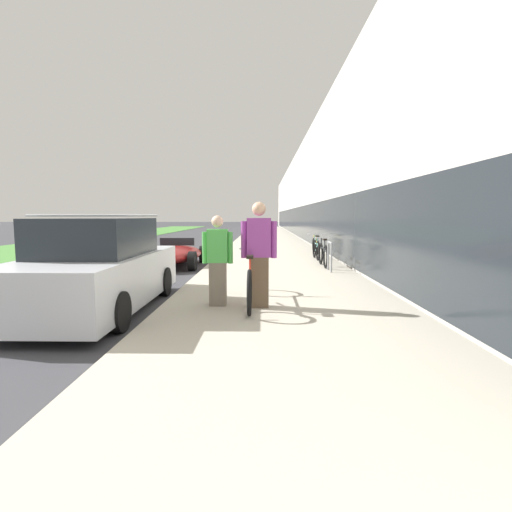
{
  "coord_description": "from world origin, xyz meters",
  "views": [
    {
      "loc": [
        5.27,
        -4.27,
        1.68
      ],
      "look_at": [
        4.97,
        13.72,
        -0.13
      ],
      "focal_mm": 28.0,
      "sensor_mm": 36.0,
      "label": 1
    }
  ],
  "objects_px": {
    "person_rider": "(259,255)",
    "vintage_roadster_curbside": "(174,254)",
    "parked_sedan_curbside": "(98,269)",
    "cruiser_bike_nearest": "(323,254)",
    "cruiser_bike_farthest": "(315,245)",
    "bike_rack_hoop": "(330,253)",
    "cruiser_bike_middle": "(316,249)",
    "tandem_bicycle": "(251,281)",
    "person_bystander": "(218,261)"
  },
  "relations": [
    {
      "from": "tandem_bicycle",
      "to": "cruiser_bike_middle",
      "type": "height_order",
      "value": "tandem_bicycle"
    },
    {
      "from": "parked_sedan_curbside",
      "to": "cruiser_bike_nearest",
      "type": "bearing_deg",
      "value": 48.99
    },
    {
      "from": "vintage_roadster_curbside",
      "to": "cruiser_bike_farthest",
      "type": "bearing_deg",
      "value": 33.09
    },
    {
      "from": "bike_rack_hoop",
      "to": "vintage_roadster_curbside",
      "type": "distance_m",
      "value": 5.23
    },
    {
      "from": "person_rider",
      "to": "cruiser_bike_farthest",
      "type": "bearing_deg",
      "value": 76.99
    },
    {
      "from": "person_rider",
      "to": "vintage_roadster_curbside",
      "type": "relative_size",
      "value": 0.47
    },
    {
      "from": "bike_rack_hoop",
      "to": "cruiser_bike_middle",
      "type": "relative_size",
      "value": 0.51
    },
    {
      "from": "person_rider",
      "to": "vintage_roadster_curbside",
      "type": "bearing_deg",
      "value": 114.22
    },
    {
      "from": "cruiser_bike_middle",
      "to": "parked_sedan_curbside",
      "type": "distance_m",
      "value": 9.02
    },
    {
      "from": "person_bystander",
      "to": "cruiser_bike_farthest",
      "type": "height_order",
      "value": "person_bystander"
    },
    {
      "from": "bike_rack_hoop",
      "to": "person_bystander",
      "type": "bearing_deg",
      "value": -121.42
    },
    {
      "from": "cruiser_bike_nearest",
      "to": "cruiser_bike_farthest",
      "type": "distance_m",
      "value": 4.15
    },
    {
      "from": "tandem_bicycle",
      "to": "person_bystander",
      "type": "relative_size",
      "value": 1.71
    },
    {
      "from": "parked_sedan_curbside",
      "to": "bike_rack_hoop",
      "type": "bearing_deg",
      "value": 42.39
    },
    {
      "from": "bike_rack_hoop",
      "to": "cruiser_bike_middle",
      "type": "distance_m",
      "value": 3.2
    },
    {
      "from": "cruiser_bike_nearest",
      "to": "parked_sedan_curbside",
      "type": "distance_m",
      "value": 7.32
    },
    {
      "from": "person_bystander",
      "to": "parked_sedan_curbside",
      "type": "height_order",
      "value": "parked_sedan_curbside"
    },
    {
      "from": "person_rider",
      "to": "cruiser_bike_farthest",
      "type": "height_order",
      "value": "person_rider"
    },
    {
      "from": "cruiser_bike_farthest",
      "to": "person_rider",
      "type": "bearing_deg",
      "value": -103.01
    },
    {
      "from": "cruiser_bike_farthest",
      "to": "parked_sedan_curbside",
      "type": "distance_m",
      "value": 10.93
    },
    {
      "from": "person_rider",
      "to": "person_bystander",
      "type": "xyz_separation_m",
      "value": [
        -0.72,
        0.11,
        -0.12
      ]
    },
    {
      "from": "parked_sedan_curbside",
      "to": "vintage_roadster_curbside",
      "type": "bearing_deg",
      "value": 90.45
    },
    {
      "from": "bike_rack_hoop",
      "to": "cruiser_bike_nearest",
      "type": "relative_size",
      "value": 0.5
    },
    {
      "from": "person_rider",
      "to": "parked_sedan_curbside",
      "type": "xyz_separation_m",
      "value": [
        -2.84,
        0.13,
        -0.28
      ]
    },
    {
      "from": "person_bystander",
      "to": "bike_rack_hoop",
      "type": "relative_size",
      "value": 1.87
    },
    {
      "from": "cruiser_bike_nearest",
      "to": "cruiser_bike_farthest",
      "type": "height_order",
      "value": "cruiser_bike_nearest"
    },
    {
      "from": "person_bystander",
      "to": "cruiser_bike_middle",
      "type": "height_order",
      "value": "person_bystander"
    },
    {
      "from": "person_rider",
      "to": "cruiser_bike_nearest",
      "type": "relative_size",
      "value": 1.07
    },
    {
      "from": "parked_sedan_curbside",
      "to": "person_bystander",
      "type": "bearing_deg",
      "value": -0.51
    },
    {
      "from": "person_rider",
      "to": "cruiser_bike_middle",
      "type": "height_order",
      "value": "person_rider"
    },
    {
      "from": "person_bystander",
      "to": "vintage_roadster_curbside",
      "type": "bearing_deg",
      "value": 108.96
    },
    {
      "from": "tandem_bicycle",
      "to": "person_bystander",
      "type": "bearing_deg",
      "value": -158.36
    },
    {
      "from": "tandem_bicycle",
      "to": "vintage_roadster_curbside",
      "type": "height_order",
      "value": "tandem_bicycle"
    },
    {
      "from": "bike_rack_hoop",
      "to": "cruiser_bike_nearest",
      "type": "xyz_separation_m",
      "value": [
        -0.02,
        1.12,
        -0.14
      ]
    },
    {
      "from": "tandem_bicycle",
      "to": "cruiser_bike_middle",
      "type": "bearing_deg",
      "value": 73.71
    },
    {
      "from": "bike_rack_hoop",
      "to": "cruiser_bike_nearest",
      "type": "height_order",
      "value": "cruiser_bike_nearest"
    },
    {
      "from": "person_rider",
      "to": "parked_sedan_curbside",
      "type": "bearing_deg",
      "value": 177.37
    },
    {
      "from": "cruiser_bike_farthest",
      "to": "parked_sedan_curbside",
      "type": "xyz_separation_m",
      "value": [
        -5.11,
        -9.66,
        0.28
      ]
    },
    {
      "from": "tandem_bicycle",
      "to": "cruiser_bike_farthest",
      "type": "relative_size",
      "value": 1.54
    },
    {
      "from": "cruiser_bike_nearest",
      "to": "person_bystander",
      "type": "bearing_deg",
      "value": -115.82
    },
    {
      "from": "person_bystander",
      "to": "cruiser_bike_nearest",
      "type": "relative_size",
      "value": 0.93
    },
    {
      "from": "cruiser_bike_farthest",
      "to": "vintage_roadster_curbside",
      "type": "bearing_deg",
      "value": -146.91
    },
    {
      "from": "cruiser_bike_middle",
      "to": "cruiser_bike_farthest",
      "type": "xyz_separation_m",
      "value": [
        0.25,
        2.06,
        -0.02
      ]
    },
    {
      "from": "tandem_bicycle",
      "to": "person_rider",
      "type": "relative_size",
      "value": 1.49
    },
    {
      "from": "vintage_roadster_curbside",
      "to": "bike_rack_hoop",
      "type": "bearing_deg",
      "value": -21.31
    },
    {
      "from": "person_rider",
      "to": "parked_sedan_curbside",
      "type": "height_order",
      "value": "person_rider"
    },
    {
      "from": "bike_rack_hoop",
      "to": "vintage_roadster_curbside",
      "type": "xyz_separation_m",
      "value": [
        -4.87,
        1.9,
        -0.22
      ]
    },
    {
      "from": "cruiser_bike_farthest",
      "to": "parked_sedan_curbside",
      "type": "relative_size",
      "value": 0.39
    },
    {
      "from": "cruiser_bike_middle",
      "to": "vintage_roadster_curbside",
      "type": "distance_m",
      "value": 5.08
    },
    {
      "from": "person_bystander",
      "to": "parked_sedan_curbside",
      "type": "bearing_deg",
      "value": 179.49
    }
  ]
}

